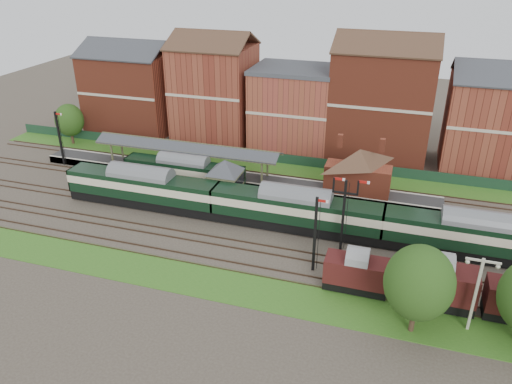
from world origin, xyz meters
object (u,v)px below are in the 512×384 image
(signal_box, at_px, (225,181))
(semaphore_bracket, at_px, (344,211))
(platform_railcar, at_px, (184,171))
(goods_van_a, at_px, (356,272))
(dmu_train, at_px, (295,210))

(signal_box, bearing_deg, semaphore_bracket, -20.92)
(semaphore_bracket, bearing_deg, platform_railcar, 157.82)
(goods_van_a, bearing_deg, dmu_train, 131.19)
(dmu_train, bearing_deg, platform_railcar, 158.49)
(semaphore_bracket, relative_size, goods_van_a, 1.43)
(signal_box, distance_m, platform_railcar, 7.81)
(goods_van_a, bearing_deg, signal_box, 144.76)
(signal_box, height_order, dmu_train, signal_box)
(dmu_train, bearing_deg, goods_van_a, -48.81)
(goods_van_a, bearing_deg, platform_railcar, 147.54)
(signal_box, bearing_deg, dmu_train, -18.96)
(platform_railcar, bearing_deg, signal_box, -24.81)
(dmu_train, distance_m, goods_van_a, 11.97)
(dmu_train, height_order, platform_railcar, dmu_train)
(dmu_train, xyz_separation_m, platform_railcar, (-16.49, 6.50, -0.35))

